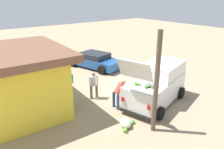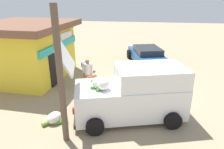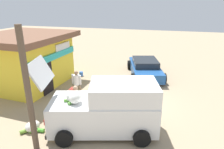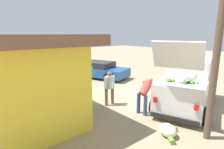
{
  "view_description": "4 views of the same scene",
  "coord_description": "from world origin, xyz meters",
  "px_view_note": "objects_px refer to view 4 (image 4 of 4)",
  "views": [
    {
      "loc": [
        -9.69,
        8.34,
        5.53
      ],
      "look_at": [
        0.47,
        0.62,
        0.77
      ],
      "focal_mm": 34.66,
      "sensor_mm": 36.0,
      "label": 1
    },
    {
      "loc": [
        -9.72,
        -0.26,
        4.47
      ],
      "look_at": [
        -0.27,
        1.22,
        0.8
      ],
      "focal_mm": 32.62,
      "sensor_mm": 36.0,
      "label": 2
    },
    {
      "loc": [
        -9.36,
        -2.1,
        4.9
      ],
      "look_at": [
        0.62,
        0.78,
        1.2
      ],
      "focal_mm": 32.39,
      "sensor_mm": 36.0,
      "label": 3
    },
    {
      "loc": [
        -6.25,
        7.82,
        3.18
      ],
      "look_at": [
        0.81,
        1.29,
        1.06
      ],
      "focal_mm": 29.63,
      "sensor_mm": 36.0,
      "label": 4
    }
  ],
  "objects_px": {
    "storefront_bar": "(9,79)",
    "vendor_standing": "(109,86)",
    "customer_bending": "(145,92)",
    "parked_sedan": "(98,70)",
    "unloaded_banana_pile": "(169,131)",
    "paint_bucket": "(52,91)",
    "delivery_van": "(187,84)"
  },
  "relations": [
    {
      "from": "parked_sedan",
      "to": "unloaded_banana_pile",
      "type": "xyz_separation_m",
      "value": [
        -7.9,
        3.47,
        -0.4
      ]
    },
    {
      "from": "storefront_bar",
      "to": "parked_sedan",
      "type": "height_order",
      "value": "storefront_bar"
    },
    {
      "from": "vendor_standing",
      "to": "paint_bucket",
      "type": "relative_size",
      "value": 5.09
    },
    {
      "from": "storefront_bar",
      "to": "parked_sedan",
      "type": "xyz_separation_m",
      "value": [
        3.61,
        -6.82,
        -1.07
      ]
    },
    {
      "from": "parked_sedan",
      "to": "vendor_standing",
      "type": "distance_m",
      "value": 5.55
    },
    {
      "from": "delivery_van",
      "to": "customer_bending",
      "type": "height_order",
      "value": "delivery_van"
    },
    {
      "from": "delivery_van",
      "to": "paint_bucket",
      "type": "relative_size",
      "value": 16.04
    },
    {
      "from": "delivery_van",
      "to": "vendor_standing",
      "type": "xyz_separation_m",
      "value": [
        2.39,
        2.48,
        -0.13
      ]
    },
    {
      "from": "unloaded_banana_pile",
      "to": "paint_bucket",
      "type": "distance_m",
      "value": 6.59
    },
    {
      "from": "unloaded_banana_pile",
      "to": "paint_bucket",
      "type": "bearing_deg",
      "value": 7.25
    },
    {
      "from": "unloaded_banana_pile",
      "to": "delivery_van",
      "type": "bearing_deg",
      "value": -73.26
    },
    {
      "from": "customer_bending",
      "to": "unloaded_banana_pile",
      "type": "xyz_separation_m",
      "value": [
        -1.61,
        0.87,
        -0.7
      ]
    },
    {
      "from": "vendor_standing",
      "to": "paint_bucket",
      "type": "height_order",
      "value": "vendor_standing"
    },
    {
      "from": "storefront_bar",
      "to": "parked_sedan",
      "type": "distance_m",
      "value": 7.79
    },
    {
      "from": "parked_sedan",
      "to": "customer_bending",
      "type": "xyz_separation_m",
      "value": [
        -6.28,
        2.6,
        0.3
      ]
    },
    {
      "from": "customer_bending",
      "to": "parked_sedan",
      "type": "bearing_deg",
      "value": -22.49
    },
    {
      "from": "vendor_standing",
      "to": "customer_bending",
      "type": "bearing_deg",
      "value": -164.91
    },
    {
      "from": "vendor_standing",
      "to": "unloaded_banana_pile",
      "type": "height_order",
      "value": "vendor_standing"
    },
    {
      "from": "delivery_van",
      "to": "parked_sedan",
      "type": "bearing_deg",
      "value": -4.65
    },
    {
      "from": "parked_sedan",
      "to": "unloaded_banana_pile",
      "type": "relative_size",
      "value": 5.36
    },
    {
      "from": "storefront_bar",
      "to": "paint_bucket",
      "type": "height_order",
      "value": "storefront_bar"
    },
    {
      "from": "delivery_van",
      "to": "parked_sedan",
      "type": "height_order",
      "value": "delivery_van"
    },
    {
      "from": "storefront_bar",
      "to": "delivery_van",
      "type": "distance_m",
      "value": 7.15
    },
    {
      "from": "customer_bending",
      "to": "paint_bucket",
      "type": "relative_size",
      "value": 4.8
    },
    {
      "from": "parked_sedan",
      "to": "storefront_bar",
      "type": "bearing_deg",
      "value": 117.92
    },
    {
      "from": "delivery_van",
      "to": "vendor_standing",
      "type": "distance_m",
      "value": 3.45
    },
    {
      "from": "parked_sedan",
      "to": "vendor_standing",
      "type": "bearing_deg",
      "value": 146.66
    },
    {
      "from": "customer_bending",
      "to": "paint_bucket",
      "type": "height_order",
      "value": "customer_bending"
    },
    {
      "from": "delivery_van",
      "to": "unloaded_banana_pile",
      "type": "relative_size",
      "value": 5.43
    },
    {
      "from": "delivery_van",
      "to": "vendor_standing",
      "type": "bearing_deg",
      "value": 45.96
    },
    {
      "from": "storefront_bar",
      "to": "unloaded_banana_pile",
      "type": "bearing_deg",
      "value": -142.02
    },
    {
      "from": "storefront_bar",
      "to": "vendor_standing",
      "type": "distance_m",
      "value": 3.98
    }
  ]
}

